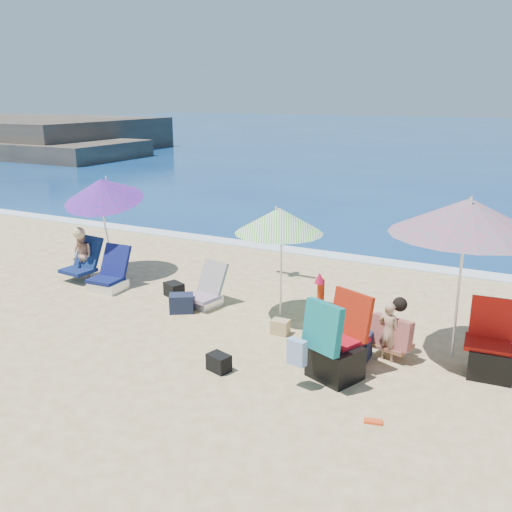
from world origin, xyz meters
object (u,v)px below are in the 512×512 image
at_px(umbrella_turquoise, 468,217).
at_px(umbrella_blue, 102,190).
at_px(chair_navy, 110,278).
at_px(person_center, 391,331).
at_px(chair_rainbow, 205,294).
at_px(umbrella_striped, 279,221).
at_px(camp_chair_left, 490,354).
at_px(person_left, 82,255).
at_px(furled_umbrella, 320,313).
at_px(camp_chair_right, 334,349).

bearing_deg(umbrella_turquoise, umbrella_blue, 173.16).
height_order(chair_navy, person_center, person_center).
relative_size(umbrella_blue, person_center, 2.50).
bearing_deg(chair_rainbow, umbrella_striped, 1.67).
height_order(umbrella_turquoise, umbrella_blue, umbrella_turquoise).
distance_m(camp_chair_left, person_left, 7.22).
bearing_deg(furled_umbrella, chair_navy, 167.35).
xyz_separation_m(camp_chair_left, camp_chair_right, (-1.70, -0.95, 0.11)).
xyz_separation_m(chair_navy, camp_chair_right, (4.66, -1.29, 0.18)).
height_order(camp_chair_right, person_center, camp_chair_right).
xyz_separation_m(chair_navy, person_center, (5.15, -0.46, 0.19)).
distance_m(chair_rainbow, person_center, 3.26).
distance_m(chair_navy, person_left, 0.91).
bearing_deg(chair_navy, person_left, 164.38).
distance_m(camp_chair_left, person_center, 1.22).
relative_size(umbrella_turquoise, umbrella_blue, 1.14).
distance_m(umbrella_striped, camp_chair_left, 3.40).
relative_size(umbrella_striped, person_left, 1.75).
bearing_deg(furled_umbrella, umbrella_turquoise, 28.23).
height_order(umbrella_striped, chair_navy, umbrella_striped).
xyz_separation_m(umbrella_turquoise, umbrella_striped, (-2.66, 0.28, -0.37)).
bearing_deg(person_left, chair_rainbow, -2.65).
distance_m(chair_rainbow, camp_chair_right, 3.07).
bearing_deg(person_left, umbrella_turquoise, -3.11).
distance_m(chair_rainbow, person_left, 2.79).
xyz_separation_m(person_center, person_left, (-5.99, 0.69, 0.07)).
distance_m(umbrella_turquoise, umbrella_blue, 6.56).
bearing_deg(chair_rainbow, person_center, -9.95).
xyz_separation_m(furled_umbrella, chair_navy, (-4.35, 0.97, -0.48)).
bearing_deg(person_center, camp_chair_left, 5.55).
relative_size(umbrella_turquoise, camp_chair_right, 2.10).
height_order(chair_navy, camp_chair_right, camp_chair_right).
xyz_separation_m(umbrella_striped, chair_navy, (-3.25, -0.14, -1.35)).
relative_size(umbrella_striped, furled_umbrella, 1.43).
bearing_deg(person_left, umbrella_striped, -1.27).
bearing_deg(chair_navy, camp_chair_right, -15.48).
distance_m(umbrella_blue, camp_chair_left, 7.16).
xyz_separation_m(chair_rainbow, camp_chair_left, (4.42, -0.45, 0.09)).
height_order(camp_chair_left, camp_chair_right, camp_chair_right).
height_order(camp_chair_left, person_left, person_left).
distance_m(umbrella_blue, chair_rainbow, 2.98).
bearing_deg(camp_chair_right, chair_rainbow, 152.83).
relative_size(umbrella_turquoise, person_left, 2.27).
height_order(umbrella_striped, camp_chair_left, umbrella_striped).
bearing_deg(chair_rainbow, person_left, 177.35).
height_order(umbrella_turquoise, camp_chair_left, umbrella_turquoise).
bearing_deg(umbrella_turquoise, camp_chair_right, -137.23).
relative_size(person_center, person_left, 0.79).
height_order(chair_navy, camp_chair_left, camp_chair_left).
relative_size(umbrella_turquoise, camp_chair_left, 2.47).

